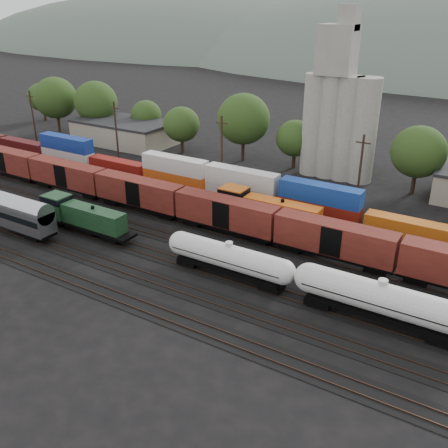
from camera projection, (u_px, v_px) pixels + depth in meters
The scene contains 12 objects.
ground at pixel (212, 249), 64.88m from camera, with size 600.00×600.00×0.00m, color black.
tracks at pixel (212, 249), 64.86m from camera, with size 180.00×33.20×0.20m.
green_locomotive at pixel (79, 215), 68.78m from camera, with size 16.61×2.93×4.40m.
tank_car_a at pixel (229, 258), 57.27m from camera, with size 16.50×2.95×4.33m.
tank_car_b at pixel (380, 300), 48.94m from camera, with size 18.16×3.25×4.76m.
orange_locomotive at pixel (262, 209), 70.60m from camera, with size 18.45×3.08×4.61m.
boxcar_string at pixel (226, 213), 67.86m from camera, with size 169.00×2.90×4.20m.
container_wall at pixel (291, 201), 73.40m from camera, with size 160.00×2.60×5.80m.
grain_silo at pixel (339, 115), 86.66m from camera, with size 13.40×5.00×29.00m.
industrial_sheds at pixel (351, 167), 88.08m from camera, with size 119.38×17.26×5.10m.
tree_band at pixel (326, 138), 88.18m from camera, with size 163.85×20.38×13.27m.
utility_poles at pixel (286, 161), 79.42m from camera, with size 122.20×0.36×12.00m.
Camera 1 is at (31.46, -48.43, 29.80)m, focal length 40.00 mm.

